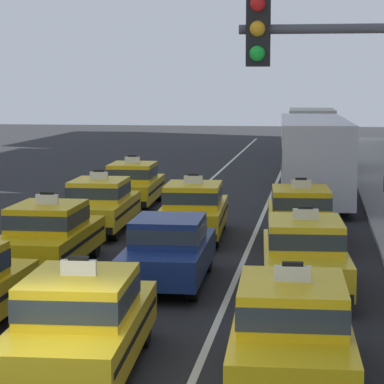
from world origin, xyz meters
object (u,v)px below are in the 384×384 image
at_px(taxi_right_second, 305,254).
at_px(box_truck_right_fifth, 311,137).
at_px(bus_right_fourth, 313,154).
at_px(taxi_left_second, 49,234).
at_px(taxi_left_third, 100,204).
at_px(taxi_right_nearest, 292,329).
at_px(taxi_right_third, 300,215).
at_px(taxi_center_nearest, 81,322).
at_px(sedan_center_second, 169,248).
at_px(taxi_center_third, 194,209).
at_px(taxi_left_fourth, 133,184).

xyz_separation_m(taxi_right_second, box_truck_right_fifth, (-0.12, 26.69, 0.90)).
bearing_deg(bus_right_fourth, taxi_left_second, -114.92).
bearing_deg(taxi_left_third, taxi_right_nearest, -63.48).
distance_m(taxi_right_nearest, taxi_right_third, 11.48).
xyz_separation_m(taxi_right_nearest, box_truck_right_fifth, (-0.02, 32.59, 0.90)).
xyz_separation_m(taxi_center_nearest, taxi_right_nearest, (3.32, 0.07, 0.00)).
bearing_deg(taxi_right_nearest, sedan_center_second, 116.02).
bearing_deg(box_truck_right_fifth, sedan_center_second, -96.47).
relative_size(taxi_left_third, taxi_right_second, 0.99).
height_order(taxi_right_nearest, taxi_right_second, same).
distance_m(taxi_left_second, taxi_right_third, 7.40).
relative_size(taxi_center_nearest, bus_right_fourth, 0.41).
height_order(taxi_left_second, taxi_center_third, same).
xyz_separation_m(taxi_left_fourth, taxi_right_nearest, (6.49, -18.11, 0.00)).
bearing_deg(sedan_center_second, taxi_center_nearest, -92.81).
bearing_deg(box_truck_right_fifth, taxi_left_second, -103.92).
distance_m(bus_right_fourth, box_truck_right_fifth, 11.38).
distance_m(taxi_right_nearest, bus_right_fourth, 21.24).
xyz_separation_m(taxi_left_third, taxi_right_second, (6.47, -6.87, 0.00)).
bearing_deg(bus_right_fourth, taxi_right_third, -91.65).
distance_m(sedan_center_second, box_truck_right_fifth, 26.59).
relative_size(taxi_left_third, taxi_center_nearest, 0.99).
distance_m(taxi_right_second, taxi_right_third, 5.59).
bearing_deg(taxi_center_nearest, taxi_right_third, 74.49).
height_order(taxi_left_fourth, sedan_center_second, taxi_left_fourth).
distance_m(taxi_left_second, box_truck_right_fifth, 26.00).
bearing_deg(taxi_left_second, taxi_left_third, 91.04).
height_order(taxi_right_nearest, box_truck_right_fifth, box_truck_right_fifth).
bearing_deg(taxi_center_nearest, taxi_center_third, 89.93).
height_order(sedan_center_second, taxi_right_second, taxi_right_second).
height_order(taxi_center_third, taxi_right_second, same).
relative_size(taxi_left_second, taxi_left_third, 0.99).
height_order(taxi_center_nearest, taxi_right_second, same).
distance_m(taxi_left_second, bus_right_fourth, 15.30).
xyz_separation_m(sedan_center_second, taxi_center_third, (-0.29, 5.92, 0.03)).
relative_size(taxi_right_nearest, bus_right_fourth, 0.41).
height_order(taxi_left_second, taxi_left_fourth, same).
height_order(taxi_center_nearest, bus_right_fourth, bus_right_fourth).
relative_size(taxi_right_nearest, box_truck_right_fifth, 0.66).
bearing_deg(taxi_center_nearest, bus_right_fourth, 80.70).
xyz_separation_m(taxi_left_third, taxi_left_fourth, (-0.12, 5.35, 0.00)).
xyz_separation_m(taxi_left_second, taxi_left_third, (-0.10, 5.39, 0.00)).
bearing_deg(bus_right_fourth, taxi_center_nearest, -99.30).
bearing_deg(taxi_right_second, taxi_center_nearest, -119.85).
relative_size(taxi_center_third, box_truck_right_fifth, 0.66).
xyz_separation_m(sedan_center_second, taxi_right_third, (2.90, 5.30, 0.03)).
bearing_deg(taxi_center_third, taxi_left_third, 167.75).
xyz_separation_m(taxi_left_second, taxi_left_fourth, (-0.22, 10.74, 0.00)).
bearing_deg(taxi_left_fourth, taxi_right_second, -61.67).
height_order(sedan_center_second, bus_right_fourth, bus_right_fourth).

